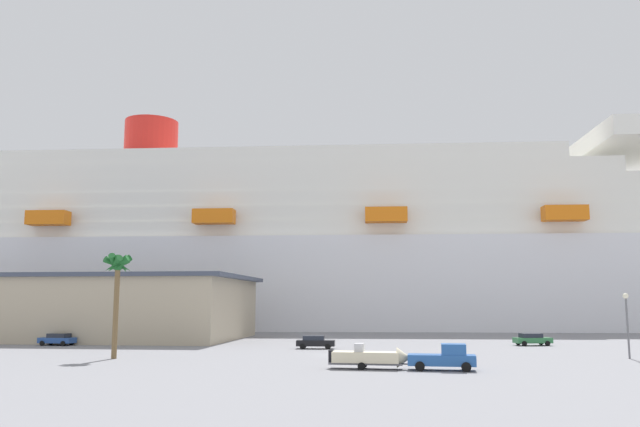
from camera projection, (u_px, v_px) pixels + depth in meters
ground_plane at (342, 339)px, 97.50m from camera, size 600.00×600.00×0.00m
cruise_ship at (316, 256)px, 137.96m from camera, size 282.94×44.90×53.71m
terminal_building at (56, 307)px, 99.02m from camera, size 62.48×33.42×9.68m
pickup_truck at (445, 358)px, 53.02m from camera, size 5.83×2.93×2.20m
small_boat_on_trailer at (374, 358)px, 54.03m from camera, size 7.91×2.79×2.15m
palm_tree at (117, 273)px, 64.91m from camera, size 3.01×2.98×10.65m
street_lamp at (627, 315)px, 64.33m from camera, size 0.56×0.56×6.58m
parked_car_blue_suv at (58, 339)px, 83.02m from camera, size 4.85×2.73×1.58m
parked_car_green_wagon at (532, 339)px, 82.87m from camera, size 4.97×2.60×1.58m
parked_car_black_coupe at (315, 342)px, 77.33m from camera, size 4.77×2.22×1.58m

